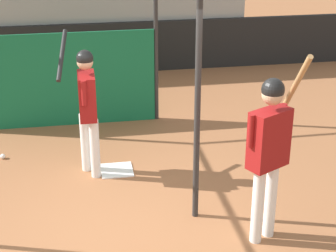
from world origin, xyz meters
name	(u,v)px	position (x,y,z in m)	size (l,w,h in m)	color
ground_plane	(121,240)	(0.00, 0.00, 0.00)	(60.00, 60.00, 0.00)	#935B38
outfield_wall	(93,49)	(0.00, 6.14, 0.53)	(24.00, 0.12, 1.06)	black
batting_cage	(59,61)	(-0.62, 2.91, 1.26)	(3.16, 3.17, 2.88)	#282828
home_plate	(117,170)	(0.09, 1.67, 0.01)	(0.44, 0.44, 0.02)	white
player_batter	(87,101)	(-0.27, 1.67, 1.06)	(0.51, 0.93, 1.89)	white
player_waiting	(269,144)	(1.58, -0.22, 1.17)	(0.64, 0.64, 2.15)	white
baseball	(3,156)	(-1.51, 2.32, 0.04)	(0.07, 0.07, 0.07)	white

